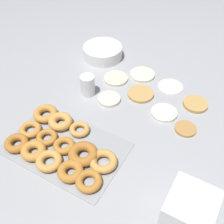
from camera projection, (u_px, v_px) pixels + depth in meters
ground_plane at (139, 112)px, 1.19m from camera, size 3.00×3.00×0.00m
pancake_0 at (141, 94)px, 1.27m from camera, size 0.12×0.12×0.01m
pancake_1 at (142, 75)px, 1.37m from camera, size 0.12×0.12×0.01m
pancake_2 at (195, 104)px, 1.22m from camera, size 0.11×0.11×0.01m
pancake_3 at (170, 86)px, 1.31m from camera, size 0.12×0.12×0.01m
pancake_4 at (164, 113)px, 1.18m from camera, size 0.11×0.11×0.01m
pancake_5 at (109, 99)px, 1.24m from camera, size 0.10×0.10×0.01m
pancake_6 at (185, 129)px, 1.12m from camera, size 0.09×0.09×0.01m
pancake_7 at (116, 79)px, 1.35m from camera, size 0.11×0.11×0.01m
donut_tray at (61, 146)px, 1.04m from camera, size 0.44×0.29×0.04m
batter_bowl at (103, 52)px, 1.46m from camera, size 0.20×0.20×0.06m
container_stack at (190, 210)px, 0.82m from camera, size 0.14×0.15×0.11m
paper_cup at (88, 85)px, 1.24m from camera, size 0.06×0.06×0.10m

